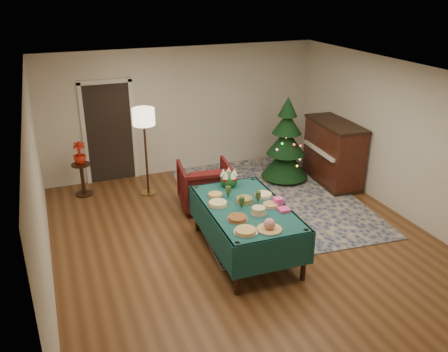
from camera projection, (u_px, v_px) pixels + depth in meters
name	position (u px, v px, depth m)	size (l,w,h in m)	color
room_shell	(250.00, 167.00, 7.16)	(7.00, 7.00, 7.00)	#593319
doorway	(109.00, 130.00, 9.72)	(1.08, 0.04, 2.16)	black
rug	(270.00, 198.00, 9.25)	(3.20, 4.20, 0.02)	navy
buffet_table	(246.00, 216.00, 7.19)	(1.27, 2.11, 0.81)	black
platter_0	(246.00, 231.00, 6.39)	(0.34, 0.34, 0.05)	silver
platter_1	(269.00, 226.00, 6.44)	(0.36, 0.36, 0.17)	silver
platter_2	(237.00, 218.00, 6.72)	(0.31, 0.31, 0.06)	silver
platter_3	(259.00, 211.00, 6.88)	(0.23, 0.23, 0.11)	silver
platter_4	(271.00, 205.00, 7.13)	(0.27, 0.27, 0.05)	silver
platter_5	(218.00, 204.00, 7.16)	(0.32, 0.32, 0.06)	silver
platter_6	(245.00, 200.00, 7.25)	(0.29, 0.29, 0.08)	silver
platter_7	(263.00, 195.00, 7.47)	(0.31, 0.31, 0.05)	silver
platter_8	(215.00, 195.00, 7.46)	(0.26, 0.26, 0.05)	silver
goblet_0	(228.00, 192.00, 7.38)	(0.09, 0.09, 0.19)	#2D471E
goblet_1	(258.00, 197.00, 7.21)	(0.09, 0.09, 0.19)	#2D471E
goblet_2	(242.00, 203.00, 7.02)	(0.09, 0.09, 0.19)	#2D471E
napkin_stack	(284.00, 210.00, 6.98)	(0.16, 0.16, 0.04)	#DF3E80
gift_box	(278.00, 201.00, 7.18)	(0.13, 0.13, 0.11)	#EF429B
centerpiece	(229.00, 178.00, 7.78)	(0.29, 0.29, 0.33)	#1E4C1E
armchair	(205.00, 183.00, 8.78)	(0.92, 0.86, 0.94)	#4F1111
floor_lamp	(144.00, 122.00, 8.90)	(0.42, 0.42, 1.75)	#A57F3F
side_table	(83.00, 180.00, 9.30)	(0.37, 0.37, 0.66)	black
potted_plant	(80.00, 158.00, 9.13)	(0.25, 0.44, 0.25)	#B71E0D
christmas_tree	(286.00, 143.00, 9.84)	(1.16, 1.16, 1.80)	black
piano	(333.00, 153.00, 9.78)	(0.81, 1.55, 1.30)	black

